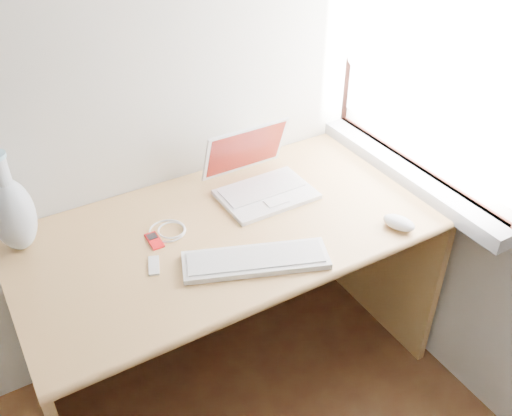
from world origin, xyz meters
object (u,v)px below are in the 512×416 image
desk (221,260)px  laptop (260,179)px  external_keyboard (256,260)px  vase (12,212)px

desk → laptop: bearing=12.3°
desk → external_keyboard: external_keyboard is taller
external_keyboard → vase: size_ratio=1.36×
laptop → vase: vase is taller
desk → external_keyboard: (-0.02, -0.30, 0.24)m
laptop → external_keyboard: laptop is taller
laptop → external_keyboard: size_ratio=0.70×
laptop → desk: bearing=-167.9°
external_keyboard → vase: vase is taller
desk → vase: bearing=166.7°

